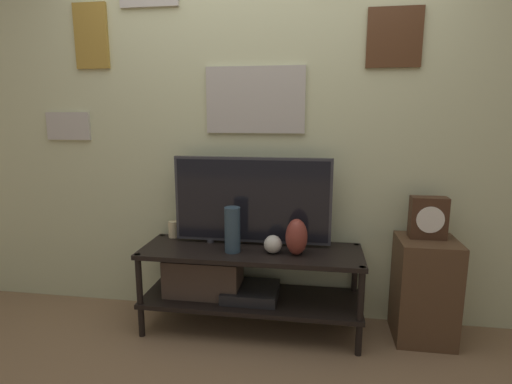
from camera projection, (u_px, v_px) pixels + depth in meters
ground_plane at (244, 351)px, 2.45m from camera, size 12.00×12.00×0.00m
wall_back at (257, 124)px, 2.73m from camera, size 6.40×0.08×2.70m
media_console at (232, 278)px, 2.66m from camera, size 1.44×0.47×0.56m
television at (252, 200)px, 2.65m from camera, size 1.05×0.05×0.59m
vase_urn_stoneware at (296, 237)px, 2.49m from camera, size 0.14×0.14×0.23m
vase_round_glass at (273, 244)px, 2.53m from camera, size 0.12×0.12×0.12m
vase_tall_ceramic at (232, 230)px, 2.53m from camera, size 0.10×0.10×0.29m
candle_jar at (173, 229)px, 2.86m from camera, size 0.07×0.07×0.12m
side_table at (424, 289)px, 2.54m from camera, size 0.36×0.35×0.66m
mantel_clock at (428, 218)px, 2.49m from camera, size 0.22×0.11×0.26m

